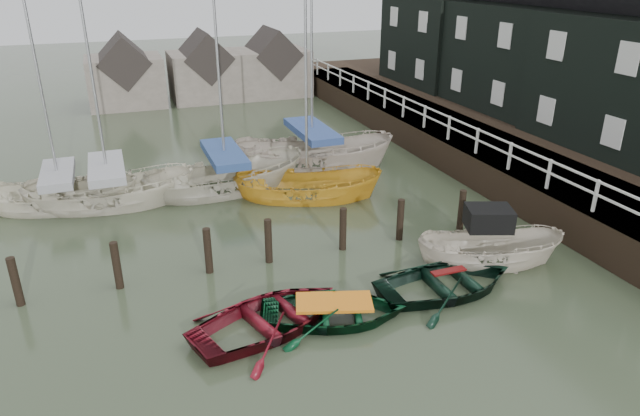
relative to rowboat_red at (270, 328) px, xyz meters
name	(u,v)px	position (x,y,z in m)	size (l,w,h in m)	color
ground	(344,306)	(2.09, 0.28, 0.00)	(120.00, 120.00, 0.00)	#2C3522
pier	(451,141)	(11.56, 10.28, 0.71)	(3.04, 32.00, 2.70)	black
land_strip	(545,144)	(17.09, 10.28, 0.00)	(14.00, 38.00, 1.50)	black
quay_houses	(586,28)	(17.08, 8.94, 5.68)	(6.52, 28.14, 10.01)	black
mooring_pilings	(271,247)	(0.97, 3.28, 0.50)	(13.72, 0.22, 1.80)	black
far_sheds	(203,71)	(2.92, 26.28, 1.86)	(14.00, 4.08, 4.39)	#665B51
rowboat_red	(270,328)	(0.00, 0.00, 0.00)	(2.92, 4.08, 0.85)	#5D0D17
rowboat_green	(334,319)	(1.61, -0.22, 0.00)	(2.63, 3.68, 0.76)	#08331A
rowboat_dkgreen	(447,291)	(5.02, -0.04, 0.00)	(2.89, 4.04, 0.84)	black
motorboat	(487,260)	(7.03, 0.93, 0.10)	(4.58, 3.00, 2.56)	beige
sailboat_a	(112,203)	(-3.44, 9.63, 0.06)	(6.44, 3.16, 10.32)	beige
sailboat_b	(227,188)	(0.90, 9.60, 0.06)	(6.64, 2.94, 11.49)	beige
sailboat_c	(307,197)	(3.65, 7.78, 0.02)	(6.06, 4.10, 11.14)	gold
sailboat_d	(312,165)	(5.06, 11.15, 0.06)	(7.53, 4.79, 12.76)	beige
sailboat_e	(64,206)	(-5.12, 9.94, 0.06)	(5.87, 3.28, 9.37)	beige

